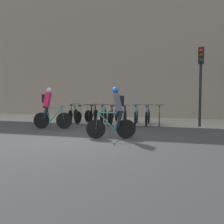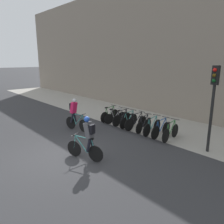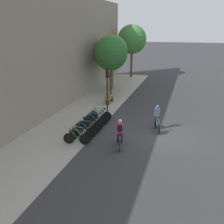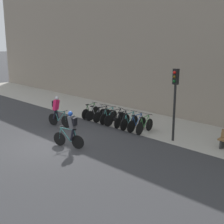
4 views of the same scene
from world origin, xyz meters
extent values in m
plane|color=#333335|center=(0.00, 0.00, 0.00)|extent=(200.00, 200.00, 0.00)
cube|color=#A39E93|center=(0.00, 6.75, 0.00)|extent=(44.00, 4.50, 0.01)
cube|color=gray|center=(0.00, 9.30, 4.75)|extent=(44.00, 0.60, 9.49)
cylinder|color=black|center=(-1.88, 2.52, 0.35)|extent=(0.69, 0.19, 0.71)
cylinder|color=black|center=(-2.87, 2.29, 0.35)|extent=(0.69, 0.19, 0.71)
cylinder|color=teal|center=(-2.22, 2.44, 0.63)|extent=(0.55, 0.16, 0.62)
cylinder|color=teal|center=(-2.58, 2.36, 0.62)|extent=(0.26, 0.10, 0.58)
cylinder|color=teal|center=(-2.33, 2.41, 0.92)|extent=(0.74, 0.21, 0.07)
cylinder|color=teal|center=(-2.67, 2.33, 0.34)|extent=(0.40, 0.12, 0.05)
cylinder|color=teal|center=(-2.78, 2.31, 0.63)|extent=(0.21, 0.08, 0.56)
cylinder|color=teal|center=(-1.92, 2.51, 0.64)|extent=(0.12, 0.06, 0.58)
cylinder|color=black|center=(-1.96, 2.50, 0.97)|extent=(0.13, 0.45, 0.03)
cube|color=black|center=(-2.69, 2.33, 0.94)|extent=(0.21, 0.12, 0.06)
cube|color=#EA1E56|center=(-2.60, 2.35, 1.27)|extent=(0.38, 0.38, 0.63)
sphere|color=silver|center=(-2.52, 2.37, 1.68)|extent=(0.26, 0.26, 0.22)
cylinder|color=black|center=(-2.62, 2.23, 0.70)|extent=(0.29, 0.17, 0.56)
cylinder|color=black|center=(-2.67, 2.45, 0.70)|extent=(0.26, 0.16, 0.56)
cube|color=black|center=(-2.73, 2.32, 1.32)|extent=(0.20, 0.28, 0.36)
cylinder|color=black|center=(0.37, 0.48, 0.33)|extent=(0.64, 0.25, 0.67)
cylinder|color=black|center=(1.36, 0.82, 0.33)|extent=(0.64, 0.25, 0.67)
cylinder|color=teal|center=(0.70, 0.59, 0.61)|extent=(0.55, 0.22, 0.62)
cylinder|color=teal|center=(1.07, 0.72, 0.60)|extent=(0.26, 0.12, 0.58)
cylinder|color=teal|center=(0.81, 0.63, 0.90)|extent=(0.74, 0.29, 0.07)
cylinder|color=teal|center=(1.16, 0.75, 0.32)|extent=(0.41, 0.17, 0.05)
cylinder|color=teal|center=(1.27, 0.79, 0.61)|extent=(0.22, 0.10, 0.56)
cylinder|color=teal|center=(0.41, 0.49, 0.62)|extent=(0.12, 0.07, 0.59)
cylinder|color=black|center=(0.45, 0.51, 0.95)|extent=(0.18, 0.44, 0.03)
cube|color=black|center=(1.18, 0.76, 0.92)|extent=(0.22, 0.14, 0.06)
cube|color=#4C4C51|center=(1.08, 0.72, 1.25)|extent=(0.41, 0.41, 0.63)
sphere|color=#1E47AD|center=(1.01, 0.70, 1.66)|extent=(0.28, 0.28, 0.22)
cylinder|color=black|center=(1.09, 0.84, 0.68)|extent=(0.30, 0.19, 0.56)
cylinder|color=black|center=(1.17, 0.64, 0.68)|extent=(0.26, 0.18, 0.56)
cube|color=black|center=(1.22, 0.77, 1.30)|extent=(0.22, 0.29, 0.36)
cylinder|color=black|center=(-2.69, 5.48, 0.34)|extent=(0.12, 0.67, 0.68)
cylinder|color=black|center=(-2.56, 4.52, 0.34)|extent=(0.12, 0.67, 0.68)
cylinder|color=#2D6B33|center=(-2.65, 5.15, 0.62)|extent=(0.11, 0.53, 0.62)
cylinder|color=#2D6B33|center=(-2.60, 4.80, 0.60)|extent=(0.07, 0.25, 0.58)
cylinder|color=#2D6B33|center=(-2.63, 5.05, 0.90)|extent=(0.13, 0.71, 0.07)
cylinder|color=#2D6B33|center=(-2.59, 4.71, 0.33)|extent=(0.08, 0.39, 0.05)
cylinder|color=#2D6B33|center=(-2.57, 4.61, 0.61)|extent=(0.06, 0.21, 0.56)
cylinder|color=#2D6B33|center=(-2.68, 5.44, 0.63)|extent=(0.05, 0.12, 0.58)
cylinder|color=black|center=(-2.68, 5.40, 0.96)|extent=(0.46, 0.09, 0.03)
cube|color=black|center=(-2.58, 4.69, 0.93)|extent=(0.11, 0.21, 0.06)
cylinder|color=black|center=(-1.99, 5.49, 0.32)|extent=(0.13, 0.63, 0.63)
cylinder|color=black|center=(-2.13, 4.51, 0.32)|extent=(0.13, 0.63, 0.63)
cylinder|color=#99999E|center=(-2.03, 5.16, 0.60)|extent=(0.12, 0.54, 0.62)
cylinder|color=#99999E|center=(-2.09, 4.79, 0.58)|extent=(0.08, 0.26, 0.58)
cylinder|color=#99999E|center=(-2.05, 5.05, 0.88)|extent=(0.15, 0.73, 0.07)
cylinder|color=#99999E|center=(-2.10, 4.71, 0.31)|extent=(0.09, 0.40, 0.05)
cylinder|color=#99999E|center=(-2.12, 4.60, 0.59)|extent=(0.06, 0.21, 0.56)
cylinder|color=#99999E|center=(-1.99, 5.45, 0.61)|extent=(0.05, 0.12, 0.58)
cylinder|color=black|center=(-2.00, 5.41, 0.94)|extent=(0.46, 0.09, 0.03)
cube|color=black|center=(-2.10, 4.69, 0.91)|extent=(0.11, 0.21, 0.06)
cylinder|color=black|center=(-1.52, 5.48, 0.33)|extent=(0.08, 0.67, 0.67)
cylinder|color=black|center=(-1.46, 4.52, 0.33)|extent=(0.08, 0.67, 0.67)
cylinder|color=black|center=(-1.50, 5.15, 0.62)|extent=(0.08, 0.54, 0.62)
cylinder|color=black|center=(-1.47, 4.80, 0.60)|extent=(0.06, 0.25, 0.58)
cylinder|color=black|center=(-1.49, 5.05, 0.90)|extent=(0.09, 0.72, 0.07)
cylinder|color=black|center=(-1.47, 4.71, 0.33)|extent=(0.06, 0.39, 0.05)
cylinder|color=black|center=(-1.46, 4.60, 0.61)|extent=(0.05, 0.21, 0.56)
cylinder|color=black|center=(-1.52, 5.44, 0.62)|extent=(0.04, 0.12, 0.58)
cylinder|color=black|center=(-1.52, 5.41, 0.95)|extent=(0.46, 0.06, 0.03)
cube|color=black|center=(-1.47, 4.69, 0.92)|extent=(0.09, 0.21, 0.06)
cylinder|color=black|center=(-1.00, 5.51, 0.33)|extent=(0.13, 0.66, 0.67)
cylinder|color=black|center=(-0.84, 4.49, 0.33)|extent=(0.13, 0.66, 0.67)
cylinder|color=teal|center=(-0.94, 5.16, 0.61)|extent=(0.12, 0.57, 0.62)
cylinder|color=teal|center=(-0.89, 4.78, 0.60)|extent=(0.08, 0.27, 0.58)
cylinder|color=teal|center=(-0.93, 5.05, 0.90)|extent=(0.15, 0.77, 0.07)
cylinder|color=teal|center=(-0.87, 4.69, 0.32)|extent=(0.09, 0.42, 0.05)
cylinder|color=teal|center=(-0.86, 4.58, 0.61)|extent=(0.06, 0.22, 0.56)
cylinder|color=teal|center=(-0.99, 5.47, 0.62)|extent=(0.05, 0.12, 0.59)
cylinder|color=black|center=(-0.98, 5.43, 0.95)|extent=(0.46, 0.10, 0.03)
cube|color=black|center=(-0.87, 4.67, 0.92)|extent=(0.11, 0.21, 0.06)
cylinder|color=black|center=(-0.32, 5.52, 0.34)|extent=(0.08, 0.69, 0.68)
cylinder|color=black|center=(-0.39, 4.48, 0.34)|extent=(0.08, 0.69, 0.68)
cylinder|color=black|center=(-0.34, 5.16, 0.62)|extent=(0.08, 0.57, 0.62)
cylinder|color=black|center=(-0.37, 4.78, 0.61)|extent=(0.06, 0.27, 0.58)
cylinder|color=black|center=(-0.35, 5.05, 0.91)|extent=(0.09, 0.77, 0.07)
cylinder|color=black|center=(-0.37, 4.69, 0.33)|extent=(0.06, 0.42, 0.05)
cylinder|color=black|center=(-0.38, 4.57, 0.62)|extent=(0.05, 0.22, 0.56)
cylinder|color=black|center=(-0.32, 5.48, 0.63)|extent=(0.04, 0.12, 0.59)
cylinder|color=black|center=(-0.32, 5.43, 0.96)|extent=(0.46, 0.06, 0.03)
cube|color=black|center=(-0.37, 4.67, 0.93)|extent=(0.09, 0.20, 0.06)
cylinder|color=black|center=(0.13, 5.47, 0.32)|extent=(0.15, 0.63, 0.63)
cylinder|color=black|center=(0.30, 4.53, 0.32)|extent=(0.15, 0.63, 0.63)
cylinder|color=black|center=(0.19, 5.15, 0.60)|extent=(0.13, 0.53, 0.62)
cylinder|color=black|center=(0.25, 4.80, 0.58)|extent=(0.08, 0.25, 0.58)
cylinder|color=black|center=(0.21, 5.05, 0.88)|extent=(0.16, 0.71, 0.07)
cylinder|color=black|center=(0.27, 4.72, 0.31)|extent=(0.10, 0.39, 0.05)
cylinder|color=black|center=(0.29, 4.61, 0.59)|extent=(0.07, 0.21, 0.56)
cylinder|color=black|center=(0.14, 5.44, 0.61)|extent=(0.06, 0.12, 0.58)
cylinder|color=black|center=(0.15, 5.40, 0.94)|extent=(0.46, 0.11, 0.03)
cube|color=black|center=(0.27, 4.70, 0.91)|extent=(0.11, 0.21, 0.06)
cylinder|color=black|center=(0.72, 5.51, 0.34)|extent=(0.12, 0.68, 0.68)
cylinder|color=black|center=(0.85, 4.49, 0.34)|extent=(0.12, 0.68, 0.68)
cylinder|color=teal|center=(0.76, 5.16, 0.62)|extent=(0.11, 0.57, 0.62)
cylinder|color=teal|center=(0.81, 4.78, 0.61)|extent=(0.07, 0.27, 0.58)
cylinder|color=teal|center=(0.78, 5.05, 0.90)|extent=(0.14, 0.77, 0.07)
cylinder|color=teal|center=(0.82, 4.69, 0.33)|extent=(0.08, 0.42, 0.05)
cylinder|color=teal|center=(0.84, 4.58, 0.61)|extent=(0.06, 0.22, 0.56)
cylinder|color=teal|center=(0.72, 5.47, 0.63)|extent=(0.05, 0.12, 0.59)
cylinder|color=black|center=(0.73, 5.43, 0.96)|extent=(0.46, 0.09, 0.03)
cube|color=black|center=(0.83, 4.67, 0.93)|extent=(0.10, 0.21, 0.06)
cylinder|color=black|center=(1.32, 5.50, 0.34)|extent=(0.07, 0.69, 0.69)
cylinder|color=black|center=(1.38, 4.50, 0.34)|extent=(0.07, 0.69, 0.69)
cylinder|color=#1E478C|center=(1.34, 5.16, 0.62)|extent=(0.07, 0.55, 0.62)
cylinder|color=#1E478C|center=(1.36, 4.79, 0.61)|extent=(0.05, 0.26, 0.58)
cylinder|color=#1E478C|center=(1.35, 5.05, 0.91)|extent=(0.08, 0.74, 0.07)
cylinder|color=#1E478C|center=(1.37, 4.70, 0.33)|extent=(0.05, 0.40, 0.05)
cylinder|color=#1E478C|center=(1.38, 4.59, 0.62)|extent=(0.04, 0.21, 0.56)
cylinder|color=#1E478C|center=(1.33, 5.46, 0.63)|extent=(0.04, 0.12, 0.58)
cylinder|color=black|center=(1.33, 5.42, 0.96)|extent=(0.46, 0.05, 0.03)
cube|color=black|center=(1.37, 4.68, 0.93)|extent=(0.09, 0.20, 0.06)
cylinder|color=black|center=(1.86, 5.49, 0.35)|extent=(0.13, 0.69, 0.69)
cylinder|color=black|center=(1.99, 4.51, 0.35)|extent=(0.13, 0.69, 0.69)
cylinder|color=#2D6B33|center=(1.90, 5.16, 0.63)|extent=(0.11, 0.55, 0.62)
cylinder|color=#2D6B33|center=(1.95, 4.79, 0.61)|extent=(0.07, 0.26, 0.58)
cylinder|color=#2D6B33|center=(1.91, 5.05, 0.91)|extent=(0.14, 0.74, 0.07)
cylinder|color=#2D6B33|center=(1.96, 4.70, 0.34)|extent=(0.08, 0.40, 0.05)
cylinder|color=#2D6B33|center=(1.97, 4.60, 0.62)|extent=(0.06, 0.21, 0.56)
cylinder|color=#2D6B33|center=(1.86, 5.45, 0.64)|extent=(0.05, 0.12, 0.58)
cylinder|color=black|center=(1.87, 5.41, 0.97)|extent=(0.46, 0.09, 0.03)
cube|color=black|center=(1.96, 4.68, 0.94)|extent=(0.11, 0.21, 0.06)
cylinder|color=black|center=(3.78, 5.02, 1.82)|extent=(0.12, 0.12, 3.63)
cube|color=black|center=(3.78, 5.02, 3.25)|extent=(0.26, 0.20, 0.76)
sphere|color=red|center=(3.78, 4.89, 3.46)|extent=(0.15, 0.15, 0.15)
sphere|color=#4C380A|center=(3.78, 4.89, 3.25)|extent=(0.15, 0.15, 0.15)
sphere|color=#0C4719|center=(3.78, 4.89, 3.04)|extent=(0.15, 0.15, 0.15)
camera|label=1|loc=(3.77, -8.48, 1.60)|focal=45.00mm
camera|label=2|loc=(7.56, -3.88, 3.88)|focal=35.00mm
camera|label=3|loc=(-16.92, -1.26, 6.87)|focal=45.00mm
camera|label=4|loc=(12.39, -7.71, 5.11)|focal=50.00mm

